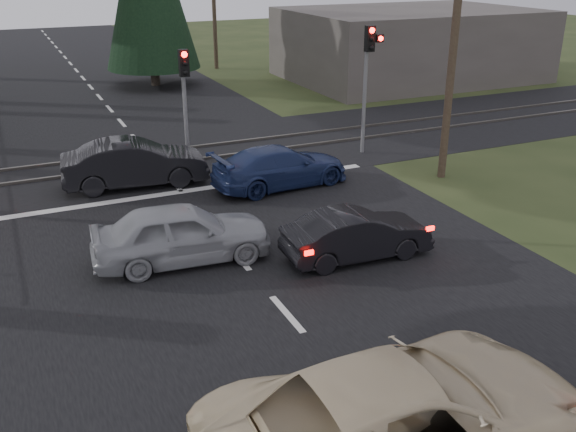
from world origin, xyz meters
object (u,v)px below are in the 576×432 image
cream_coupe (404,417)px  blue_sedan (280,167)px  traffic_signal_center (185,88)px  dark_car_far (135,163)px  utility_pole_near (455,34)px  traffic_signal_right (369,65)px  dark_hatchback (357,235)px  silver_car (182,233)px

cream_coupe → blue_sedan: cream_coupe is taller
traffic_signal_center → dark_car_far: 3.23m
traffic_signal_center → cream_coupe: (-1.20, -15.26, -1.96)m
traffic_signal_center → utility_pole_near: bearing=-32.0°
dark_car_far → utility_pole_near: bearing=-103.6°
traffic_signal_right → dark_hatchback: 9.49m
utility_pole_near → cream_coupe: (-8.70, -10.58, -3.88)m
traffic_signal_center → dark_hatchback: traffic_signal_center is taller
blue_sedan → dark_hatchback: bearing=170.6°
traffic_signal_right → dark_hatchback: traffic_signal_right is taller
dark_car_far → traffic_signal_right: bearing=-83.7°
silver_car → blue_sedan: bearing=-42.5°
cream_coupe → blue_sedan: bearing=-14.6°
traffic_signal_center → utility_pole_near: size_ratio=0.46×
traffic_signal_right → traffic_signal_center: (-6.55, 1.20, -0.51)m
traffic_signal_center → silver_car: size_ratio=0.94×
traffic_signal_center → silver_car: bearing=-107.5°
traffic_signal_right → blue_sedan: traffic_signal_right is taller
cream_coupe → traffic_signal_center: bearing=-3.6°
dark_hatchback → blue_sedan: size_ratio=0.82×
dark_hatchback → traffic_signal_right: bearing=-29.5°
utility_pole_near → blue_sedan: (-5.38, 1.42, -4.06)m
traffic_signal_right → cream_coupe: size_ratio=0.77×
dark_car_far → silver_car: bearing=-175.4°
traffic_signal_right → dark_hatchback: size_ratio=1.26×
dark_hatchback → silver_car: silver_car is taller
utility_pole_near → traffic_signal_center: bearing=148.0°
dark_hatchback → dark_car_far: dark_car_far is taller
cream_coupe → dark_hatchback: 6.99m
traffic_signal_right → silver_car: bearing=-145.5°
utility_pole_near → blue_sedan: size_ratio=1.98×
dark_car_far → traffic_signal_center: bearing=-53.7°
traffic_signal_right → cream_coupe: bearing=-118.9°
blue_sedan → dark_car_far: dark_car_far is taller
silver_car → dark_car_far: size_ratio=0.95×
traffic_signal_center → dark_hatchback: 9.33m
utility_pole_near → cream_coupe: size_ratio=1.48×
cream_coupe → silver_car: bearing=8.7°
traffic_signal_right → utility_pole_near: utility_pole_near is taller
dark_hatchback → cream_coupe: bearing=158.1°
traffic_signal_right → cream_coupe: 16.24m
utility_pole_near → silver_car: (-9.80, -2.60, -3.98)m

